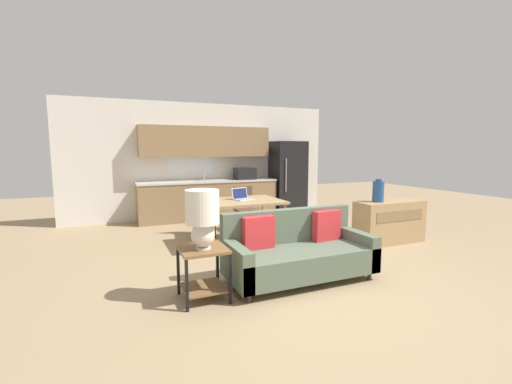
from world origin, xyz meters
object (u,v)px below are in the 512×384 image
credenza (389,222)px  dining_chair_far_right (245,206)px  side_table (203,265)px  refrigerator (288,177)px  dining_table (241,204)px  table_lamp (202,215)px  couch (297,252)px  dining_chair_far_left (204,210)px  vase (378,191)px  laptop (242,197)px

credenza → dining_chair_far_right: bearing=138.4°
dining_chair_far_right → side_table: bearing=-120.5°
dining_chair_far_right → refrigerator: bearing=39.1°
dining_table → dining_chair_far_right: 1.01m
side_table → table_lamp: size_ratio=0.91×
couch → side_table: couch is taller
dining_table → table_lamp: size_ratio=2.14×
refrigerator → dining_chair_far_right: (-1.74, -1.45, -0.42)m
table_lamp → dining_chair_far_left: size_ratio=0.71×
refrigerator → dining_table: size_ratio=1.34×
side_table → dining_chair_far_right: (1.57, 2.74, 0.11)m
refrigerator → dining_chair_far_left: size_ratio=2.06×
refrigerator → vase: (-0.00, -3.21, 0.00)m
credenza → dining_chair_far_left: bearing=148.6°
dining_chair_far_left → credenza: bearing=-24.6°
couch → dining_chair_far_right: size_ratio=2.07×
refrigerator → credenza: refrigerator is taller
vase → dining_chair_far_left: (-2.59, 1.73, -0.42)m
credenza → laptop: size_ratio=3.29×
dining_table → vase: 2.35m
vase → dining_chair_far_left: bearing=146.3°
laptop → vase: bearing=-41.1°
table_lamp → dining_chair_far_left: table_lamp is taller
side_table → credenza: credenza is taller
dining_chair_far_left → dining_table: bearing=-56.8°
refrigerator → couch: 4.59m
side_table → vase: bearing=16.4°
table_lamp → vase: bearing=16.9°
refrigerator → couch: bearing=-117.1°
side_table → couch: bearing=6.1°
table_lamp → laptop: size_ratio=1.66×
refrigerator → dining_chair_far_left: 3.02m
dining_table → dining_chair_far_left: 0.98m
couch → laptop: (-0.05, 1.79, 0.48)m
credenza → laptop: 2.61m
side_table → dining_chair_far_right: bearing=60.2°
refrigerator → credenza: 3.28m
dining_table → credenza: (2.44, -0.89, -0.34)m
credenza → dining_chair_far_right: size_ratio=1.41×
couch → dining_chair_far_right: 2.63m
table_lamp → credenza: table_lamp is taller
vase → table_lamp: bearing=-163.1°
dining_chair_far_right → dining_table: bearing=-116.6°
dining_table → dining_chair_far_right: dining_chair_far_right is taller
refrigerator → table_lamp: bearing=-128.2°
side_table → table_lamp: table_lamp is taller
refrigerator → side_table: size_ratio=3.18×
credenza → vase: (-0.27, 0.02, 0.55)m
couch → laptop: laptop is taller
side_table → dining_table: bearing=58.4°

